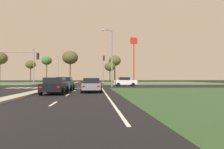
% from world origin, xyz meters
% --- Properties ---
extents(ground_plane, '(200.00, 200.00, 0.00)m').
position_xyz_m(ground_plane, '(0.00, 30.00, 0.00)').
color(ground_plane, black).
extents(grass_verge_far_right, '(35.00, 35.00, 0.01)m').
position_xyz_m(grass_verge_far_right, '(25.50, 54.50, 0.00)').
color(grass_verge_far_right, '#476B38').
rests_on(grass_verge_far_right, ground).
extents(median_island_near, '(1.20, 22.00, 0.14)m').
position_xyz_m(median_island_near, '(0.00, 11.00, 0.07)').
color(median_island_near, '#ADA89E').
rests_on(median_island_near, ground).
extents(median_island_far, '(1.20, 36.00, 0.14)m').
position_xyz_m(median_island_far, '(0.00, 55.00, 0.07)').
color(median_island_far, gray).
rests_on(median_island_far, ground).
extents(lane_dash_near, '(0.14, 2.00, 0.01)m').
position_xyz_m(lane_dash_near, '(3.50, 5.71, 0.01)').
color(lane_dash_near, silver).
rests_on(lane_dash_near, ground).
extents(lane_dash_second, '(0.14, 2.00, 0.01)m').
position_xyz_m(lane_dash_second, '(3.50, 11.71, 0.01)').
color(lane_dash_second, silver).
rests_on(lane_dash_second, ground).
extents(lane_dash_third, '(0.14, 2.00, 0.01)m').
position_xyz_m(lane_dash_third, '(3.50, 17.71, 0.01)').
color(lane_dash_third, silver).
rests_on(lane_dash_third, ground).
extents(lane_dash_fourth, '(0.14, 2.00, 0.01)m').
position_xyz_m(lane_dash_fourth, '(3.50, 23.71, 0.01)').
color(lane_dash_fourth, silver).
rests_on(lane_dash_fourth, ground).
extents(edge_line_right, '(0.14, 24.00, 0.01)m').
position_xyz_m(edge_line_right, '(6.85, 12.00, 0.01)').
color(edge_line_right, silver).
rests_on(edge_line_right, ground).
extents(stop_bar_near, '(6.40, 0.50, 0.01)m').
position_xyz_m(stop_bar_near, '(3.80, 23.00, 0.01)').
color(stop_bar_near, silver).
rests_on(stop_bar_near, ground).
extents(crosswalk_bar_near, '(0.70, 2.80, 0.01)m').
position_xyz_m(crosswalk_bar_near, '(-6.40, 24.80, 0.01)').
color(crosswalk_bar_near, silver).
rests_on(crosswalk_bar_near, ground).
extents(crosswalk_bar_second, '(0.70, 2.80, 0.01)m').
position_xyz_m(crosswalk_bar_second, '(-5.25, 24.80, 0.01)').
color(crosswalk_bar_second, silver).
rests_on(crosswalk_bar_second, ground).
extents(crosswalk_bar_third, '(0.70, 2.80, 0.01)m').
position_xyz_m(crosswalk_bar_third, '(-4.10, 24.80, 0.01)').
color(crosswalk_bar_third, silver).
rests_on(crosswalk_bar_third, ground).
extents(crosswalk_bar_fourth, '(0.70, 2.80, 0.01)m').
position_xyz_m(crosswalk_bar_fourth, '(-2.95, 24.80, 0.01)').
color(crosswalk_bar_fourth, silver).
rests_on(crosswalk_bar_fourth, ground).
extents(crosswalk_bar_fifth, '(0.70, 2.80, 0.01)m').
position_xyz_m(crosswalk_bar_fifth, '(-1.80, 24.80, 0.01)').
color(crosswalk_bar_fifth, silver).
rests_on(crosswalk_bar_fifth, ground).
extents(crosswalk_bar_sixth, '(0.70, 2.80, 0.01)m').
position_xyz_m(crosswalk_bar_sixth, '(-0.65, 24.80, 0.01)').
color(crosswalk_bar_sixth, silver).
rests_on(crosswalk_bar_sixth, ground).
extents(car_red_near, '(2.07, 4.56, 1.50)m').
position_xyz_m(car_red_near, '(-2.26, 41.82, 0.77)').
color(car_red_near, '#A31919').
rests_on(car_red_near, ground).
extents(car_grey_second, '(2.02, 4.46, 1.46)m').
position_xyz_m(car_grey_second, '(5.50, 15.01, 0.75)').
color(car_grey_second, slate).
rests_on(car_grey_second, ground).
extents(car_white_third, '(4.17, 1.96, 1.61)m').
position_xyz_m(car_white_third, '(11.26, 29.98, 0.82)').
color(car_white_third, silver).
rests_on(car_white_third, ground).
extents(car_black_fourth, '(2.08, 4.54, 1.51)m').
position_xyz_m(car_black_fourth, '(2.20, 12.87, 0.77)').
color(car_black_fourth, black).
rests_on(car_black_fourth, ground).
extents(car_teal_fifth, '(2.09, 4.50, 1.58)m').
position_xyz_m(car_teal_fifth, '(2.21, 18.61, 0.81)').
color(car_teal_fifth, '#19565B').
rests_on(car_teal_fifth, ground).
extents(traffic_signal_far_right, '(0.32, 4.15, 6.10)m').
position_xyz_m(traffic_signal_far_right, '(7.60, 35.19, 4.14)').
color(traffic_signal_far_right, gray).
rests_on(traffic_signal_far_right, ground).
extents(traffic_signal_near_left, '(5.68, 0.32, 5.35)m').
position_xyz_m(traffic_signal_near_left, '(-5.45, 23.40, 3.76)').
color(traffic_signal_near_left, gray).
rests_on(traffic_signal_near_left, ground).
extents(street_lamp_second, '(1.75, 1.42, 9.15)m').
position_xyz_m(street_lamp_second, '(8.48, 26.19, 5.10)').
color(street_lamp_second, gray).
rests_on(street_lamp_second, ground).
extents(street_lamp_third, '(1.49, 2.16, 8.46)m').
position_xyz_m(street_lamp_third, '(-8.73, 43.42, 4.79)').
color(street_lamp_third, gray).
rests_on(street_lamp_third, ground).
extents(street_lamp_fourth, '(1.38, 1.90, 10.21)m').
position_xyz_m(street_lamp_fourth, '(-8.70, 75.08, 5.65)').
color(street_lamp_fourth, gray).
rests_on(street_lamp_fourth, ground).
extents(pedestrian_at_median, '(0.34, 0.34, 1.85)m').
position_xyz_m(pedestrian_at_median, '(0.13, 42.49, 1.27)').
color(pedestrian_at_median, '#4C4C4C').
rests_on(pedestrian_at_median, median_island_far).
extents(fastfood_pole_sign, '(1.80, 0.40, 11.96)m').
position_xyz_m(fastfood_pole_sign, '(15.93, 45.23, 8.69)').
color(fastfood_pole_sign, red).
rests_on(fastfood_pole_sign, ground).
extents(treeline_near, '(4.76, 4.76, 9.87)m').
position_xyz_m(treeline_near, '(-24.59, 61.22, 7.78)').
color(treeline_near, '#423323').
rests_on(treeline_near, ground).
extents(treeline_second, '(3.43, 3.43, 7.67)m').
position_xyz_m(treeline_second, '(-16.49, 66.29, 6.17)').
color(treeline_second, '#423323').
rests_on(treeline_second, ground).
extents(treeline_third, '(3.49, 3.49, 9.08)m').
position_xyz_m(treeline_third, '(-11.00, 66.21, 7.52)').
color(treeline_third, '#423323').
rests_on(treeline_third, ground).
extents(treeline_fourth, '(5.24, 5.24, 10.59)m').
position_xyz_m(treeline_fourth, '(-2.34, 61.93, 8.33)').
color(treeline_fourth, '#423323').
rests_on(treeline_fourth, ground).
extents(treeline_fifth, '(3.61, 3.61, 6.86)m').
position_xyz_m(treeline_fifth, '(10.93, 61.13, 5.29)').
color(treeline_fifth, '#423323').
rests_on(treeline_fifth, ground).
extents(treeline_sixth, '(4.31, 4.31, 9.47)m').
position_xyz_m(treeline_sixth, '(12.95, 64.75, 7.56)').
color(treeline_sixth, '#423323').
rests_on(treeline_sixth, ground).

